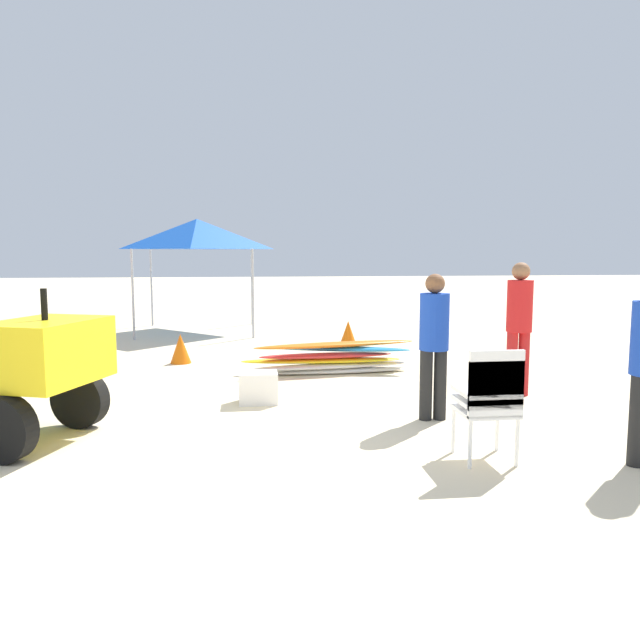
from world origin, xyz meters
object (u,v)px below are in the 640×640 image
object	(u,v)px
traffic_cone_near	(348,334)
cooler_box	(258,388)
traffic_cone_far	(181,349)
surfboard_pile	(331,358)
stacked_plastic_chairs	(490,395)
lifeguard_near_right	(519,319)
popup_canopy	(197,234)
lifeguard_near_center	(434,337)

from	to	relation	value
traffic_cone_near	cooler_box	size ratio (longest dim) A/B	1.08
traffic_cone_far	surfboard_pile	bearing A→B (deg)	-25.42
traffic_cone_far	stacked_plastic_chairs	bearing A→B (deg)	-58.45
lifeguard_near_right	cooler_box	bearing A→B (deg)	179.88
stacked_plastic_chairs	lifeguard_near_right	xyz separation A→B (m)	(1.36, 2.36, 0.38)
popup_canopy	traffic_cone_near	xyz separation A→B (m)	(3.08, -2.68, -2.00)
stacked_plastic_chairs	lifeguard_near_center	size ratio (longest dim) A/B	0.63
traffic_cone_near	traffic_cone_far	world-z (taller)	traffic_cone_near
popup_canopy	traffic_cone_near	world-z (taller)	popup_canopy
cooler_box	traffic_cone_far	bearing A→B (deg)	113.54
traffic_cone_near	cooler_box	distance (m)	4.63
cooler_box	traffic_cone_near	bearing A→B (deg)	66.73
surfboard_pile	cooler_box	xyz separation A→B (m)	(-1.13, -1.71, -0.05)
popup_canopy	traffic_cone_near	size ratio (longest dim) A/B	5.13
traffic_cone_near	cooler_box	world-z (taller)	traffic_cone_near
lifeguard_near_center	cooler_box	bearing A→B (deg)	152.82
surfboard_pile	popup_canopy	size ratio (longest dim) A/B	1.05
traffic_cone_near	traffic_cone_far	size ratio (longest dim) A/B	1.03
stacked_plastic_chairs	lifeguard_near_right	distance (m)	2.75
popup_canopy	traffic_cone_far	size ratio (longest dim) A/B	5.28
stacked_plastic_chairs	popup_canopy	world-z (taller)	popup_canopy
surfboard_pile	traffic_cone_far	bearing A→B (deg)	154.58
surfboard_pile	lifeguard_near_center	world-z (taller)	lifeguard_near_center
popup_canopy	traffic_cone_far	xyz separation A→B (m)	(0.02, -4.11, -2.00)
lifeguard_near_right	popup_canopy	distance (m)	8.41
stacked_plastic_chairs	traffic_cone_near	size ratio (longest dim) A/B	2.01
surfboard_pile	lifeguard_near_right	xyz separation A→B (m)	(2.18, -1.71, 0.75)
lifeguard_near_center	lifeguard_near_right	world-z (taller)	lifeguard_near_right
surfboard_pile	lifeguard_near_center	xyz separation A→B (m)	(0.76, -2.68, 0.68)
traffic_cone_far	cooler_box	xyz separation A→B (m)	(1.23, -2.83, -0.06)
popup_canopy	traffic_cone_near	bearing A→B (deg)	-41.08
popup_canopy	traffic_cone_far	bearing A→B (deg)	-89.79
stacked_plastic_chairs	popup_canopy	size ratio (longest dim) A/B	0.39
surfboard_pile	traffic_cone_near	distance (m)	2.64
surfboard_pile	traffic_cone_far	size ratio (longest dim) A/B	5.56
stacked_plastic_chairs	popup_canopy	distance (m)	9.98
surfboard_pile	lifeguard_near_center	bearing A→B (deg)	-74.17
stacked_plastic_chairs	cooler_box	world-z (taller)	stacked_plastic_chairs
traffic_cone_far	cooler_box	bearing A→B (deg)	-66.46
lifeguard_near_right	traffic_cone_near	world-z (taller)	lifeguard_near_right
stacked_plastic_chairs	traffic_cone_far	size ratio (longest dim) A/B	2.07
stacked_plastic_chairs	lifeguard_near_center	bearing A→B (deg)	92.65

